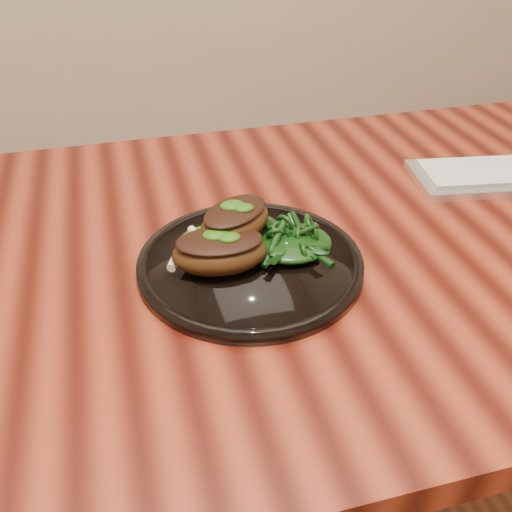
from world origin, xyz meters
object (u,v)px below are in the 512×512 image
(lamb_chop_front, at_px, (219,251))
(greens_heap, at_px, (292,238))
(plate, at_px, (250,263))
(desk, at_px, (280,286))

(lamb_chop_front, xyz_separation_m, greens_heap, (0.10, 0.02, -0.01))
(plate, relative_size, greens_heap, 2.74)
(plate, bearing_deg, lamb_chop_front, -166.61)
(plate, distance_m, lamb_chop_front, 0.05)
(desk, relative_size, lamb_chop_front, 12.45)
(greens_heap, bearing_deg, lamb_chop_front, -171.27)
(plate, distance_m, greens_heap, 0.06)
(lamb_chop_front, relative_size, greens_heap, 1.22)
(desk, xyz_separation_m, plate, (-0.06, -0.06, 0.09))
(desk, bearing_deg, plate, -136.22)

